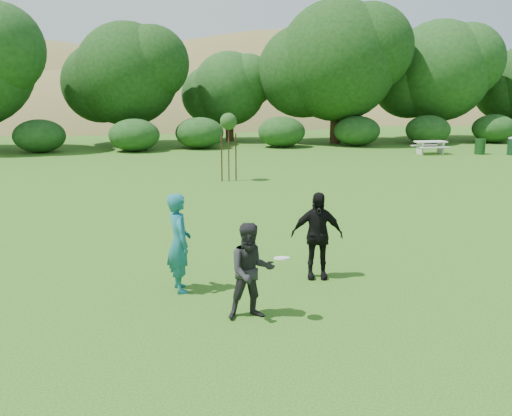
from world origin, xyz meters
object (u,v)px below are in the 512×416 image
(player_black, at_px, (317,235))
(sapling, at_px, (228,123))
(trash_can_near, at_px, (480,147))
(picnic_table, at_px, (431,145))
(player_teal, at_px, (179,243))
(player_grey, at_px, (251,271))

(player_black, distance_m, sapling, 12.67)
(player_black, distance_m, trash_can_near, 24.85)
(trash_can_near, distance_m, picnic_table, 2.87)
(player_teal, distance_m, player_black, 2.87)
(trash_can_near, bearing_deg, player_black, -128.46)
(player_teal, height_order, trash_can_near, player_teal)
(player_black, height_order, sapling, sapling)
(player_grey, distance_m, player_black, 2.51)
(player_teal, xyz_separation_m, picnic_table, (15.50, 20.32, -0.46))
(picnic_table, bearing_deg, player_grey, -123.22)
(player_grey, bearing_deg, player_teal, 122.64)
(player_black, relative_size, picnic_table, 1.02)
(player_grey, bearing_deg, picnic_table, 53.14)
(player_teal, bearing_deg, sapling, -22.48)
(player_black, distance_m, picnic_table, 23.70)
(player_teal, relative_size, player_black, 1.06)
(player_black, bearing_deg, sapling, 101.12)
(player_grey, height_order, trash_can_near, player_grey)
(player_teal, relative_size, player_grey, 1.15)
(sapling, bearing_deg, trash_can_near, 23.68)
(player_grey, xyz_separation_m, player_black, (1.70, 1.85, 0.07))
(player_grey, xyz_separation_m, trash_can_near, (17.15, 21.31, -0.40))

